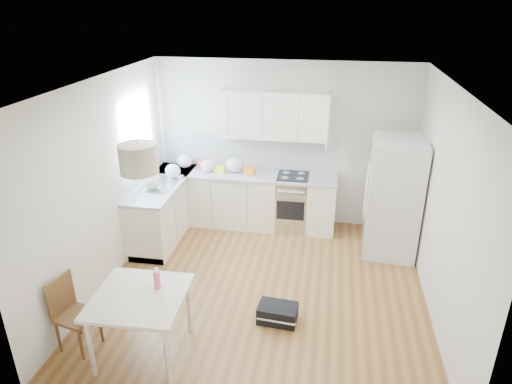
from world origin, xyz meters
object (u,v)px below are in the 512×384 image
refrigerator (395,197)px  gym_bag (278,313)px  dining_table (140,302)px  dining_chair (77,315)px

refrigerator → gym_bag: refrigerator is taller
dining_table → dining_chair: dining_chair is taller
dining_table → refrigerator: bearing=42.0°
refrigerator → gym_bag: size_ratio=3.82×
gym_bag → refrigerator: bearing=57.8°
dining_table → dining_chair: 0.77m
dining_table → gym_bag: size_ratio=2.11×
refrigerator → gym_bag: (-1.47, -1.95, -0.77)m
dining_chair → dining_table: bearing=17.0°
refrigerator → dining_table: size_ratio=1.81×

